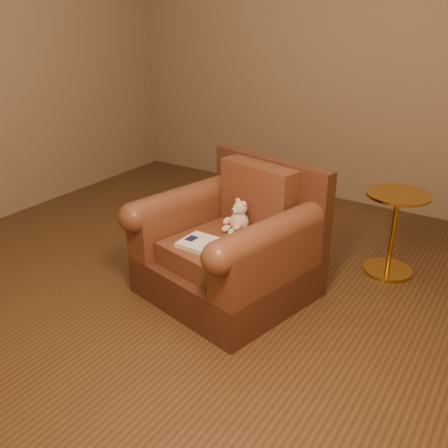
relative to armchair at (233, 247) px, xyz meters
The scene contains 6 objects.
floor 0.48m from the armchair, behind, with size 4.00×4.00×0.00m, color #4D341A.
room 1.44m from the armchair, behind, with size 4.02×4.02×2.71m.
armchair is the anchor object (origin of this frame).
teddy_bear 0.18m from the armchair, 99.73° to the left, with size 0.16×0.18×0.21m.
guidebook 0.24m from the armchair, 97.40° to the right, with size 0.36×0.22×0.03m.
side_table 1.12m from the armchair, 46.14° to the left, with size 0.42×0.42×0.59m.
Camera 1 is at (1.85, -2.39, 1.72)m, focal length 40.00 mm.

